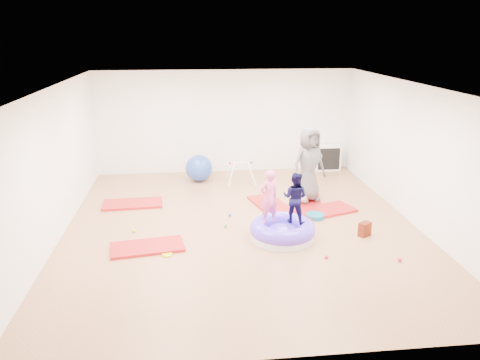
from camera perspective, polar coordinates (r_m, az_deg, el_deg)
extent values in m
cube|color=#A56C51|center=(9.48, 0.20, -5.74)|extent=(7.00, 8.00, 0.01)
cube|color=white|center=(8.75, 0.22, 11.33)|extent=(7.00, 8.00, 0.01)
cube|color=white|center=(12.90, -1.81, 7.11)|extent=(7.00, 0.01, 2.80)
cube|color=white|center=(5.30, 5.14, -8.94)|extent=(7.00, 0.01, 2.80)
cube|color=white|center=(9.31, -21.74, 1.66)|extent=(0.01, 8.00, 2.80)
cube|color=white|center=(10.02, 20.54, 2.87)|extent=(0.01, 8.00, 2.80)
cube|color=red|center=(8.74, -11.22, -8.02)|extent=(1.39, 0.84, 0.05)
cube|color=red|center=(10.91, -12.96, -2.84)|extent=(1.36, 0.74, 0.06)
cube|color=red|center=(10.64, 3.64, -2.95)|extent=(0.92, 1.36, 0.05)
cube|color=red|center=(10.40, 10.26, -3.69)|extent=(1.46, 1.06, 0.06)
cube|color=red|center=(10.99, 8.29, -2.43)|extent=(0.76, 1.22, 0.05)
cylinder|color=silver|center=(9.00, 5.17, -6.68)|extent=(1.21, 1.21, 0.14)
torus|color=#5B39F2|center=(8.95, 5.20, -5.94)|extent=(1.25, 1.25, 0.33)
ellipsoid|color=#5B39F2|center=(8.98, 5.18, -6.40)|extent=(0.66, 0.66, 0.30)
imported|color=#EB569F|center=(8.68, 3.53, -1.77)|extent=(0.45, 0.38, 1.04)
imported|color=black|center=(8.79, 6.73, -1.84)|extent=(0.60, 0.56, 0.98)
imported|color=#585858|center=(10.67, 8.36, 1.90)|extent=(0.97, 0.81, 1.71)
ellipsoid|color=#AEBBD4|center=(10.76, 7.51, -2.12)|extent=(0.37, 0.24, 0.21)
sphere|color=tan|center=(10.59, 7.73, -2.29)|extent=(0.17, 0.17, 0.17)
sphere|color=green|center=(11.07, 6.35, -2.14)|extent=(0.07, 0.07, 0.07)
sphere|color=red|center=(8.56, 18.88, -9.22)|extent=(0.07, 0.07, 0.07)
sphere|color=#2747AD|center=(9.99, -1.25, -4.29)|extent=(0.07, 0.07, 0.07)
sphere|color=green|center=(9.43, -1.76, -5.65)|extent=(0.07, 0.07, 0.07)
sphere|color=red|center=(8.35, 10.49, -9.22)|extent=(0.07, 0.07, 0.07)
sphere|color=#D3E10C|center=(9.46, -12.83, -6.05)|extent=(0.07, 0.07, 0.07)
sphere|color=#2747AD|center=(12.27, -5.03, 1.46)|extent=(0.70, 0.70, 0.70)
sphere|color=orange|center=(12.64, -4.68, 1.17)|extent=(0.38, 0.38, 0.38)
cylinder|color=white|center=(11.82, -1.05, 0.63)|extent=(0.21, 0.22, 0.56)
cylinder|color=white|center=(12.28, -1.25, 1.28)|extent=(0.21, 0.22, 0.56)
cylinder|color=white|center=(11.88, 1.46, 0.71)|extent=(0.21, 0.22, 0.56)
cylinder|color=white|center=(12.34, 1.17, 1.35)|extent=(0.21, 0.22, 0.56)
cylinder|color=white|center=(12.01, 0.08, 2.12)|extent=(0.54, 0.03, 0.03)
sphere|color=red|center=(11.98, -1.21, 2.08)|extent=(0.07, 0.07, 0.07)
sphere|color=#2747AD|center=(12.04, 1.37, 2.15)|extent=(0.07, 0.07, 0.07)
cube|color=white|center=(13.46, 10.58, 2.72)|extent=(0.72, 0.35, 0.72)
cube|color=black|center=(13.31, 10.79, 2.53)|extent=(0.62, 0.02, 0.62)
cube|color=white|center=(13.42, 10.65, 2.66)|extent=(0.02, 0.24, 0.63)
cube|color=white|center=(13.42, 10.65, 2.66)|extent=(0.63, 0.24, 0.02)
cylinder|color=#116782|center=(10.03, 9.13, -4.35)|extent=(0.39, 0.39, 0.09)
cube|color=#9E2608|center=(9.35, 14.96, -5.81)|extent=(0.28, 0.25, 0.28)
cylinder|color=#D3E10C|center=(8.44, -8.88, -8.98)|extent=(0.19, 0.19, 0.03)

